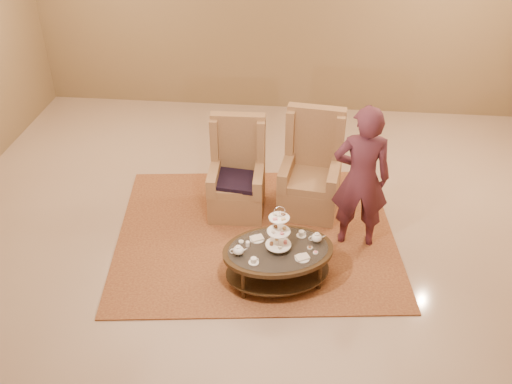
# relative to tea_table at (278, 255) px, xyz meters

# --- Properties ---
(ground) EXTENTS (8.00, 8.00, 0.00)m
(ground) POSITION_rel_tea_table_xyz_m (-0.26, 0.36, -0.36)
(ground) COLOR #BFA48E
(ground) RESTS_ON ground
(ceiling) EXTENTS (8.00, 8.00, 0.02)m
(ceiling) POSITION_rel_tea_table_xyz_m (-0.26, 0.36, -0.36)
(ceiling) COLOR white
(ceiling) RESTS_ON ground
(wall_back) EXTENTS (8.00, 0.04, 3.50)m
(wall_back) POSITION_rel_tea_table_xyz_m (-0.26, 4.36, 1.39)
(wall_back) COLOR #8E734D
(wall_back) RESTS_ON ground
(rug) EXTENTS (3.59, 3.12, 0.02)m
(rug) POSITION_rel_tea_table_xyz_m (-0.31, 0.78, -0.35)
(rug) COLOR #A86D3B
(rug) RESTS_ON ground
(tea_table) EXTENTS (1.35, 1.09, 0.98)m
(tea_table) POSITION_rel_tea_table_xyz_m (0.00, 0.00, 0.00)
(tea_table) COLOR black
(tea_table) RESTS_ON ground
(armchair_left) EXTENTS (0.68, 0.71, 1.23)m
(armchair_left) POSITION_rel_tea_table_xyz_m (-0.60, 1.30, 0.06)
(armchair_left) COLOR #9F744B
(armchair_left) RESTS_ON ground
(armchair_right) EXTENTS (0.79, 0.81, 1.31)m
(armchair_right) POSITION_rel_tea_table_xyz_m (0.31, 1.44, 0.08)
(armchair_right) COLOR #9F744B
(armchair_right) RESTS_ON ground
(person) EXTENTS (0.64, 0.42, 1.76)m
(person) POSITION_rel_tea_table_xyz_m (0.85, 0.77, 0.52)
(person) COLOR #4E212E
(person) RESTS_ON ground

